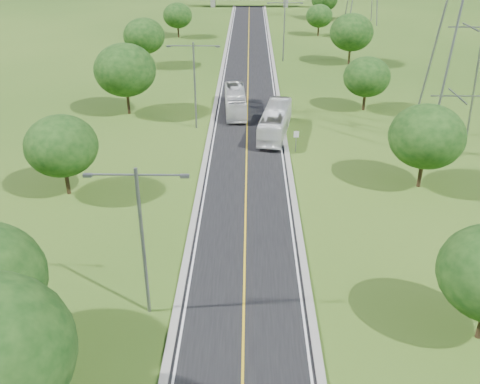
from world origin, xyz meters
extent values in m
plane|color=#294B15|center=(0.00, 60.00, 0.00)|extent=(260.00, 260.00, 0.00)
cube|color=black|center=(0.00, 66.00, 0.03)|extent=(8.00, 150.00, 0.06)
cube|color=gray|center=(-4.25, 66.00, 0.11)|extent=(0.50, 150.00, 0.22)
cube|color=gray|center=(4.25, 66.00, 0.11)|extent=(0.50, 150.00, 0.22)
cylinder|color=slate|center=(5.20, 38.00, 1.20)|extent=(0.08, 0.08, 2.40)
cube|color=white|center=(5.20, 37.97, 2.00)|extent=(0.55, 0.04, 0.70)
cube|color=gray|center=(-10.00, 140.00, 1.00)|extent=(1.20, 3.00, 2.00)
cube|color=gray|center=(10.00, 140.00, 1.00)|extent=(1.20, 3.00, 2.00)
cylinder|color=slate|center=(-6.00, 12.00, 5.00)|extent=(0.22, 0.22, 10.00)
cylinder|color=slate|center=(-7.40, 12.00, 9.60)|extent=(2.80, 0.12, 0.12)
cylinder|color=slate|center=(-4.60, 12.00, 9.60)|extent=(2.80, 0.12, 0.12)
cube|color=slate|center=(-8.70, 12.00, 9.55)|extent=(0.50, 0.25, 0.18)
cube|color=slate|center=(-3.30, 12.00, 9.55)|extent=(0.50, 0.25, 0.18)
cylinder|color=slate|center=(-6.00, 45.00, 5.00)|extent=(0.22, 0.22, 10.00)
cylinder|color=slate|center=(-7.40, 45.00, 9.60)|extent=(2.80, 0.12, 0.12)
cylinder|color=slate|center=(-4.60, 45.00, 9.60)|extent=(2.80, 0.12, 0.12)
cube|color=slate|center=(-8.70, 45.00, 9.55)|extent=(0.50, 0.25, 0.18)
cube|color=slate|center=(-3.30, 45.00, 9.55)|extent=(0.50, 0.25, 0.18)
cylinder|color=slate|center=(6.00, 78.00, 5.00)|extent=(0.22, 0.22, 10.00)
cylinder|color=slate|center=(4.60, 78.00, 9.60)|extent=(2.80, 0.12, 0.12)
cylinder|color=slate|center=(7.40, 78.00, 9.60)|extent=(2.80, 0.12, 0.12)
cube|color=slate|center=(3.30, 78.00, 9.55)|extent=(0.50, 0.25, 0.18)
cube|color=slate|center=(8.70, 78.00, 9.55)|extent=(0.50, 0.25, 0.18)
cylinder|color=black|center=(-16.00, 28.00, 1.35)|extent=(0.36, 0.36, 2.70)
ellipsoid|color=#11350E|center=(-16.00, 28.00, 4.65)|extent=(6.30, 6.30, 5.36)
cylinder|color=black|center=(-15.00, 50.00, 1.62)|extent=(0.36, 0.36, 3.24)
ellipsoid|color=#11350E|center=(-15.00, 50.00, 5.58)|extent=(7.56, 7.56, 6.43)
cylinder|color=black|center=(-17.00, 74.00, 1.44)|extent=(0.36, 0.36, 2.88)
ellipsoid|color=#11350E|center=(-17.00, 74.00, 4.96)|extent=(6.72, 6.72, 5.71)
cylinder|color=black|center=(-14.50, 98.00, 1.26)|extent=(0.36, 0.36, 2.52)
ellipsoid|color=#11350E|center=(-14.50, 98.00, 4.34)|extent=(5.88, 5.88, 5.00)
cylinder|color=black|center=(16.00, 30.00, 1.44)|extent=(0.36, 0.36, 2.88)
ellipsoid|color=#11350E|center=(16.00, 30.00, 4.96)|extent=(6.72, 6.72, 5.71)
cylinder|color=black|center=(15.00, 52.00, 1.26)|extent=(0.36, 0.36, 2.52)
ellipsoid|color=#11350E|center=(15.00, 52.00, 4.34)|extent=(5.88, 5.88, 5.00)
cylinder|color=black|center=(17.00, 76.00, 1.53)|extent=(0.36, 0.36, 3.06)
ellipsoid|color=#11350E|center=(17.00, 76.00, 5.27)|extent=(7.14, 7.14, 6.07)
cylinder|color=black|center=(14.50, 100.00, 1.17)|extent=(0.36, 0.36, 2.34)
ellipsoid|color=#11350E|center=(14.50, 100.00, 4.03)|extent=(5.46, 5.46, 4.64)
cylinder|color=black|center=(18.00, 120.00, 1.35)|extent=(0.36, 0.36, 2.70)
imported|color=white|center=(3.20, 42.96, 1.62)|extent=(4.42, 11.46, 3.11)
imported|color=white|center=(-1.54, 50.73, 1.50)|extent=(3.04, 10.48, 2.88)
camera|label=1|loc=(0.24, -14.57, 22.34)|focal=40.00mm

